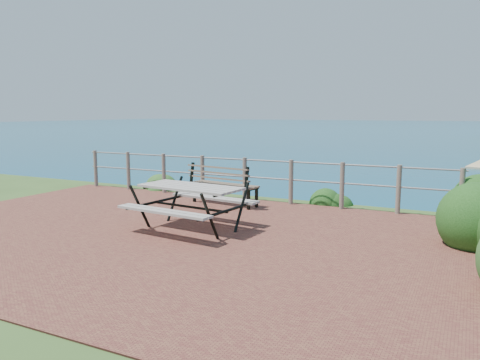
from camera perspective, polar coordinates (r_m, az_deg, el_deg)
The scene contains 8 objects.
ground at distance 8.21m, azimuth -9.73°, elevation -6.42°, with size 10.00×7.00×0.12m, color brown.
ocean at distance 206.46m, azimuth 25.30°, elevation 6.94°, with size 1200.00×1200.00×0.00m, color #156981.
safety_railing at distance 10.93m, azimuth 0.58°, elevation 0.43°, with size 9.40×0.10×1.00m.
picnic_table at distance 8.24m, azimuth -6.04°, elevation -2.77°, with size 1.90×1.58×0.77m.
park_bench at distance 10.38m, azimuth -1.91°, elevation 0.19°, with size 1.68×0.66×0.92m.
shrub_right_edge at distance 10.16m, azimuth 26.82°, elevation -4.36°, with size 1.07×1.07×1.53m, color #183A11.
shrub_lip_west at distance 12.94m, azimuth -10.36°, elevation -1.05°, with size 0.84×0.84×0.61m, color #26531F.
shrub_lip_east at distance 10.82m, azimuth 11.00°, elevation -2.88°, with size 0.78×0.78×0.52m, color #183A11.
Camera 1 is at (4.72, -6.40, 2.07)m, focal length 35.00 mm.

